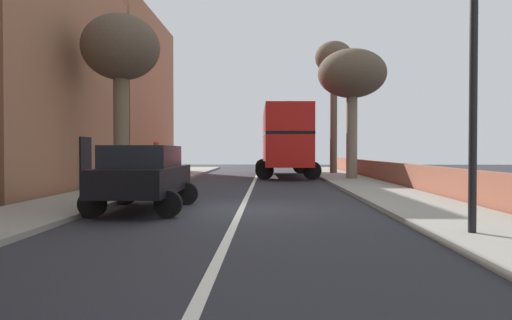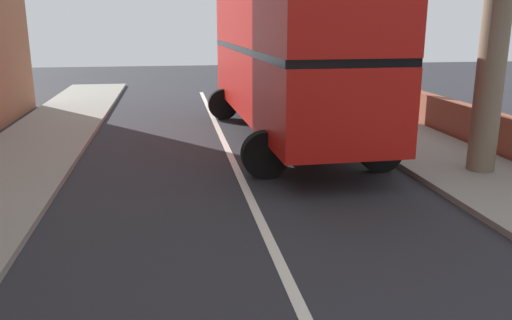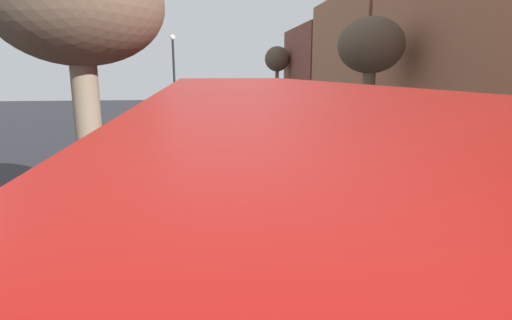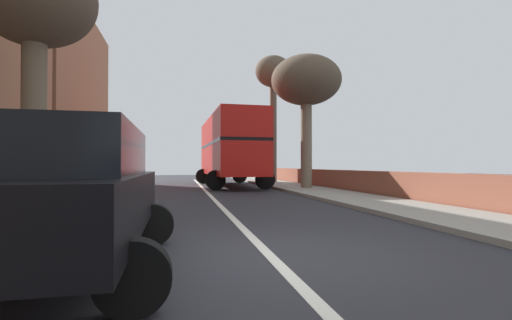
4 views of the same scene
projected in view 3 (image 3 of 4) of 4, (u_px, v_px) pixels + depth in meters
ground_plane at (251, 149)px, 22.51m from camera, size 84.00×84.00×0.00m
road_centre_line at (251, 149)px, 22.51m from camera, size 0.16×54.00×0.01m
sidewalk_left at (336, 146)px, 23.11m from camera, size 2.60×60.00×0.12m
sidewalk_right at (161, 150)px, 21.88m from camera, size 2.60×60.00×0.12m
terraced_houses_left at (409, 64)px, 21.79m from camera, size 4.07×47.52×10.23m
boundary_wall_right at (131, 143)px, 21.60m from camera, size 0.36×54.00×1.02m
double_decker_bus at (267, 209)px, 5.65m from camera, size 3.75×10.31×4.06m
parked_car_blue_left_0 at (265, 112)px, 33.77m from camera, size 2.56×4.54×1.65m
parked_car_black_left_1 at (294, 131)px, 22.97m from camera, size 2.44×4.41×1.69m
parked_car_green_right_2 at (204, 107)px, 38.20m from camera, size 2.60×4.22×1.60m
street_tree_left_0 at (277, 60)px, 42.14m from camera, size 2.57×2.57×6.68m
street_tree_left_2 at (371, 50)px, 17.42m from camera, size 2.83×2.83×6.40m
street_tree_right_3 at (78, 11)px, 8.49m from camera, size 3.57×3.57×6.75m
lamppost_right at (174, 78)px, 25.23m from camera, size 0.32×0.32×6.31m
litter_bin_right at (163, 125)px, 27.52m from camera, size 0.55×0.55×1.12m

